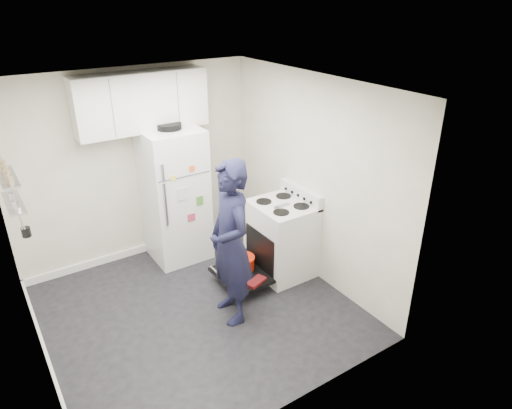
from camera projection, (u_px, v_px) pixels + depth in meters
room at (188, 215)px, 4.68m from camera, size 3.21×3.21×2.51m
electric_range at (281, 239)px, 5.73m from camera, size 0.66×0.76×1.10m
open_oven_door at (242, 269)px, 5.61m from camera, size 0.55×0.71×0.24m
refrigerator at (175, 195)px, 5.93m from camera, size 0.72×0.74×1.84m
upper_cabinets at (141, 102)px, 5.42m from camera, size 1.60×0.33×0.70m
wall_shelf_rack at (11, 191)px, 4.09m from camera, size 0.14×0.60×0.61m
person at (230, 243)px, 4.75m from camera, size 0.51×0.71×1.83m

